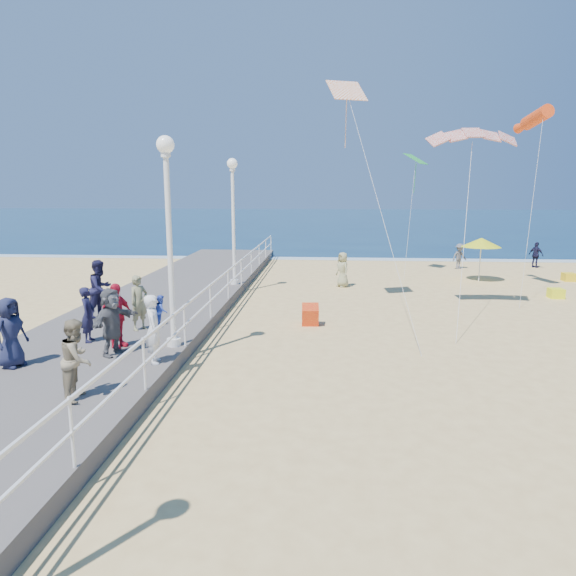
# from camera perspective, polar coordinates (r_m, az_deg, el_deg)

# --- Properties ---
(ground) EXTENTS (160.00, 160.00, 0.00)m
(ground) POSITION_cam_1_polar(r_m,az_deg,el_deg) (13.47, 10.13, -8.45)
(ground) COLOR #E8C579
(ground) RESTS_ON ground
(ocean) EXTENTS (160.00, 90.00, 0.05)m
(ocean) POSITION_cam_1_polar(r_m,az_deg,el_deg) (77.79, 5.35, 7.52)
(ocean) COLOR #0C2A49
(ocean) RESTS_ON ground
(surf_line) EXTENTS (160.00, 1.20, 0.04)m
(surf_line) POSITION_cam_1_polar(r_m,az_deg,el_deg) (33.47, 6.65, 3.22)
(surf_line) COLOR white
(surf_line) RESTS_ON ground
(boardwalk) EXTENTS (5.00, 44.00, 0.40)m
(boardwalk) POSITION_cam_1_polar(r_m,az_deg,el_deg) (14.66, -20.64, -6.58)
(boardwalk) COLOR #635E59
(boardwalk) RESTS_ON ground
(railing) EXTENTS (0.05, 42.00, 0.55)m
(railing) POSITION_cam_1_polar(r_m,az_deg,el_deg) (13.54, -11.48, -2.89)
(railing) COLOR white
(railing) RESTS_ON boardwalk
(lamp_post_mid) EXTENTS (0.44, 0.44, 5.32)m
(lamp_post_mid) POSITION_cam_1_polar(r_m,az_deg,el_deg) (13.28, -13.13, 7.31)
(lamp_post_mid) COLOR white
(lamp_post_mid) RESTS_ON boardwalk
(lamp_post_far) EXTENTS (0.44, 0.44, 5.32)m
(lamp_post_far) POSITION_cam_1_polar(r_m,az_deg,el_deg) (22.03, -6.12, 8.81)
(lamp_post_far) COLOR white
(lamp_post_far) RESTS_ON boardwalk
(woman_holding_toddler) EXTENTS (0.53, 0.68, 1.63)m
(woman_holding_toddler) POSITION_cam_1_polar(r_m,az_deg,el_deg) (12.42, -14.69, -4.43)
(woman_holding_toddler) COLOR white
(woman_holding_toddler) RESTS_ON boardwalk
(toddler_held) EXTENTS (0.37, 0.43, 0.75)m
(toddler_held) POSITION_cam_1_polar(r_m,az_deg,el_deg) (12.41, -13.90, -2.46)
(toddler_held) COLOR blue
(toddler_held) RESTS_ON boardwalk
(spectator_0) EXTENTS (0.44, 0.60, 1.49)m
(spectator_0) POSITION_cam_1_polar(r_m,az_deg,el_deg) (14.70, -21.34, -2.76)
(spectator_0) COLOR #171733
(spectator_0) RESTS_ON boardwalk
(spectator_1) EXTENTS (0.71, 0.85, 1.59)m
(spectator_1) POSITION_cam_1_polar(r_m,az_deg,el_deg) (10.81, -22.41, -7.31)
(spectator_1) COLOR gray
(spectator_1) RESTS_ON boardwalk
(spectator_3) EXTENTS (0.83, 1.06, 1.68)m
(spectator_3) POSITION_cam_1_polar(r_m,az_deg,el_deg) (13.89, -18.57, -2.93)
(spectator_3) COLOR red
(spectator_3) RESTS_ON boardwalk
(spectator_4) EXTENTS (0.70, 0.90, 1.63)m
(spectator_4) POSITION_cam_1_polar(r_m,az_deg,el_deg) (13.35, -28.48, -4.36)
(spectator_4) COLOR #1B1F3B
(spectator_4) RESTS_ON boardwalk
(spectator_5) EXTENTS (0.92, 1.64, 1.68)m
(spectator_5) POSITION_cam_1_polar(r_m,az_deg,el_deg) (13.32, -18.99, -3.54)
(spectator_5) COLOR #535457
(spectator_5) RESTS_ON boardwalk
(spectator_6) EXTENTS (0.64, 0.70, 1.61)m
(spectator_6) POSITION_cam_1_polar(r_m,az_deg,el_deg) (15.46, -16.22, -1.58)
(spectator_6) COLOR #807F58
(spectator_6) RESTS_ON boardwalk
(spectator_7) EXTENTS (0.92, 1.05, 1.84)m
(spectator_7) POSITION_cam_1_polar(r_m,az_deg,el_deg) (17.44, -20.11, -0.05)
(spectator_7) COLOR #1C1B3B
(spectator_7) RESTS_ON boardwalk
(beach_walker_a) EXTENTS (1.07, 0.89, 1.44)m
(beach_walker_a) POSITION_cam_1_polar(r_m,az_deg,el_deg) (30.75, 18.51, 3.36)
(beach_walker_a) COLOR #57585C
(beach_walker_a) RESTS_ON ground
(beach_walker_b) EXTENTS (0.82, 0.91, 1.49)m
(beach_walker_b) POSITION_cam_1_polar(r_m,az_deg,el_deg) (32.89, 25.84, 3.33)
(beach_walker_b) COLOR #181835
(beach_walker_b) RESTS_ON ground
(beach_walker_c) EXTENTS (0.85, 0.94, 1.61)m
(beach_walker_c) POSITION_cam_1_polar(r_m,az_deg,el_deg) (23.80, 6.09, 2.04)
(beach_walker_c) COLOR tan
(beach_walker_c) RESTS_ON ground
(box_kite) EXTENTS (0.58, 0.73, 0.74)m
(box_kite) POSITION_cam_1_polar(r_m,az_deg,el_deg) (16.99, 2.49, -3.19)
(box_kite) COLOR red
(box_kite) RESTS_ON ground
(beach_umbrella) EXTENTS (1.90, 1.90, 2.14)m
(beach_umbrella) POSITION_cam_1_polar(r_m,az_deg,el_deg) (26.73, 20.69, 4.75)
(beach_umbrella) COLOR white
(beach_umbrella) RESTS_ON ground
(beach_chair_left) EXTENTS (0.55, 0.55, 0.40)m
(beach_chair_left) POSITION_cam_1_polar(r_m,az_deg,el_deg) (28.83, 28.74, 1.08)
(beach_chair_left) COLOR yellow
(beach_chair_left) RESTS_ON ground
(beach_chair_right) EXTENTS (0.55, 0.55, 0.40)m
(beach_chair_right) POSITION_cam_1_polar(r_m,az_deg,el_deg) (24.02, 27.62, -0.53)
(beach_chair_right) COLOR #F6FF1A
(beach_chair_right) RESTS_ON ground
(kite_parafoil) EXTENTS (3.02, 0.94, 0.65)m
(kite_parafoil) POSITION_cam_1_polar(r_m,az_deg,el_deg) (19.26, 19.86, 15.92)
(kite_parafoil) COLOR red
(kite_windsock) EXTENTS (1.00, 2.64, 1.07)m
(kite_windsock) POSITION_cam_1_polar(r_m,az_deg,el_deg) (24.13, 25.93, 16.68)
(kite_windsock) COLOR #E84213
(kite_diamond_green) EXTENTS (1.40, 1.45, 0.57)m
(kite_diamond_green) POSITION_cam_1_polar(r_m,az_deg,el_deg) (28.13, 14.01, 13.74)
(kite_diamond_green) COLOR green
(kite_diamond_redwhite) EXTENTS (1.49, 1.33, 0.81)m
(kite_diamond_redwhite) POSITION_cam_1_polar(r_m,az_deg,el_deg) (19.41, 6.52, 20.98)
(kite_diamond_redwhite) COLOR orange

